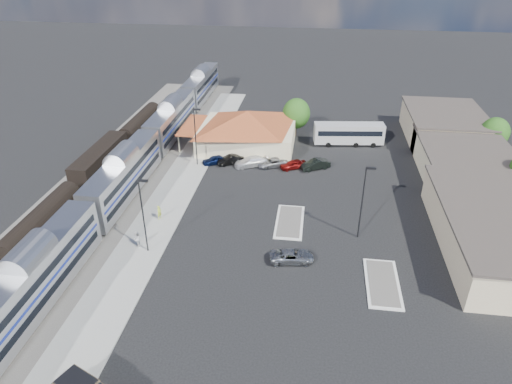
# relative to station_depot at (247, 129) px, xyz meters

# --- Properties ---
(ground) EXTENTS (280.00, 280.00, 0.00)m
(ground) POSITION_rel_station_depot_xyz_m (4.56, -24.00, -3.13)
(ground) COLOR black
(ground) RESTS_ON ground
(railbed) EXTENTS (16.00, 100.00, 0.12)m
(railbed) POSITION_rel_station_depot_xyz_m (-16.44, -16.00, -3.07)
(railbed) COLOR #4C4944
(railbed) RESTS_ON ground
(platform) EXTENTS (5.50, 92.00, 0.18)m
(platform) POSITION_rel_station_depot_xyz_m (-7.44, -18.00, -3.04)
(platform) COLOR gray
(platform) RESTS_ON ground
(passenger_train) EXTENTS (3.00, 104.00, 5.55)m
(passenger_train) POSITION_rel_station_depot_xyz_m (-13.44, -18.36, -0.26)
(passenger_train) COLOR silver
(passenger_train) RESTS_ON ground
(freight_cars) EXTENTS (2.80, 46.00, 4.00)m
(freight_cars) POSITION_rel_station_depot_xyz_m (-19.44, -12.65, -1.21)
(freight_cars) COLOR black
(freight_cars) RESTS_ON ground
(station_depot) EXTENTS (18.35, 12.24, 6.20)m
(station_depot) POSITION_rel_station_depot_xyz_m (0.00, 0.00, 0.00)
(station_depot) COLOR beige
(station_depot) RESTS_ON ground
(buildings_east) EXTENTS (14.40, 51.40, 4.80)m
(buildings_east) POSITION_rel_station_depot_xyz_m (32.56, -9.72, -0.86)
(buildings_east) COLOR #C6B28C
(buildings_east) RESTS_ON ground
(traffic_island_south) EXTENTS (3.30, 7.50, 0.21)m
(traffic_island_south) POSITION_rel_station_depot_xyz_m (8.56, -22.00, -3.03)
(traffic_island_south) COLOR silver
(traffic_island_south) RESTS_ON ground
(traffic_island_north) EXTENTS (3.30, 7.50, 0.21)m
(traffic_island_north) POSITION_rel_station_depot_xyz_m (18.56, -32.00, -3.03)
(traffic_island_north) COLOR silver
(traffic_island_north) RESTS_ON ground
(lamp_plat_s) EXTENTS (1.08, 0.25, 9.00)m
(lamp_plat_s) POSITION_rel_station_depot_xyz_m (-6.34, -30.00, 2.21)
(lamp_plat_s) COLOR black
(lamp_plat_s) RESTS_ON ground
(lamp_plat_n) EXTENTS (1.08, 0.25, 9.00)m
(lamp_plat_n) POSITION_rel_station_depot_xyz_m (-6.34, -8.00, 2.21)
(lamp_plat_n) COLOR black
(lamp_plat_n) RESTS_ON ground
(lamp_lot) EXTENTS (1.08, 0.25, 9.00)m
(lamp_lot) POSITION_rel_station_depot_xyz_m (16.66, -24.00, 2.21)
(lamp_lot) COLOR black
(lamp_lot) RESTS_ON ground
(tree_east_c) EXTENTS (4.41, 4.41, 6.21)m
(tree_east_c) POSITION_rel_station_depot_xyz_m (38.56, 2.00, 0.63)
(tree_east_c) COLOR #382314
(tree_east_c) RESTS_ON ground
(tree_depot) EXTENTS (4.71, 4.71, 6.63)m
(tree_depot) POSITION_rel_station_depot_xyz_m (7.56, 6.00, 0.89)
(tree_depot) COLOR #382314
(tree_depot) RESTS_ON ground
(suv) EXTENTS (5.04, 2.87, 1.32)m
(suv) POSITION_rel_station_depot_xyz_m (9.36, -29.57, -2.47)
(suv) COLOR gray
(suv) RESTS_ON ground
(coach_bus) EXTENTS (11.57, 3.82, 3.64)m
(coach_bus) POSITION_rel_station_depot_xyz_m (16.47, 3.16, -1.03)
(coach_bus) COLOR silver
(coach_bus) RESTS_ON ground
(person_a) EXTENTS (0.66, 0.78, 1.81)m
(person_a) POSITION_rel_station_depot_xyz_m (-7.18, -23.57, -2.05)
(person_a) COLOR #A5B939
(person_a) RESTS_ON platform
(person_b) EXTENTS (0.80, 0.98, 1.88)m
(person_b) POSITION_rel_station_depot_xyz_m (-7.86, -29.39, -2.01)
(person_b) COLOR silver
(person_b) RESTS_ON platform
(parked_car_a) EXTENTS (4.11, 3.16, 1.31)m
(parked_car_a) POSITION_rel_station_depot_xyz_m (-3.94, -7.15, -2.48)
(parked_car_a) COLOR #0C1840
(parked_car_a) RESTS_ON ground
(parked_car_b) EXTENTS (4.37, 3.30, 1.38)m
(parked_car_b) POSITION_rel_station_depot_xyz_m (-1.56, -6.85, -2.44)
(parked_car_b) COLOR black
(parked_car_b) RESTS_ON ground
(parked_car_c) EXTENTS (5.50, 4.17, 1.48)m
(parked_car_c) POSITION_rel_station_depot_xyz_m (1.64, -7.15, -2.39)
(parked_car_c) COLOR white
(parked_car_c) RESTS_ON ground
(parked_car_d) EXTENTS (5.05, 3.85, 1.27)m
(parked_car_d) POSITION_rel_station_depot_xyz_m (4.84, -6.85, -2.49)
(parked_car_d) COLOR gray
(parked_car_d) RESTS_ON ground
(parked_car_e) EXTENTS (4.31, 3.22, 1.37)m
(parked_car_e) POSITION_rel_station_depot_xyz_m (8.04, -7.15, -2.45)
(parked_car_e) COLOR maroon
(parked_car_e) RESTS_ON ground
(parked_car_f) EXTENTS (4.69, 3.48, 1.48)m
(parked_car_f) POSITION_rel_station_depot_xyz_m (11.24, -6.85, -2.39)
(parked_car_f) COLOR black
(parked_car_f) RESTS_ON ground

